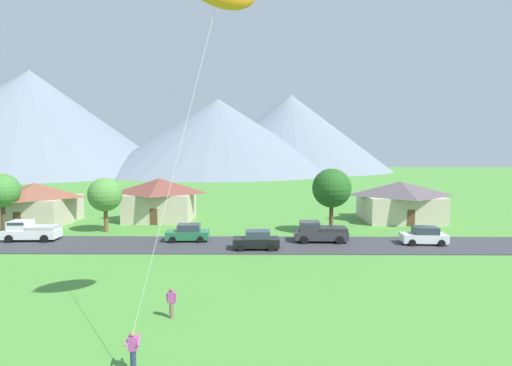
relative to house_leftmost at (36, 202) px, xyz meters
The scene contains 16 objects.
road_strip 28.36m from the house_leftmost, 23.25° to the right, with size 160.00×6.97×0.08m, color #38383D.
mountain_central_ridge 132.99m from the house_leftmost, 71.94° to the left, with size 85.90×85.90×32.72m, color slate.
mountain_west_ridge 118.74m from the house_leftmost, 119.73° to the left, with size 105.61×105.61×38.64m, color slate.
mountain_far_west_ridge 108.16m from the house_leftmost, 83.81° to the left, with size 91.65×91.65×28.52m, color slate.
house_leftmost is the anchor object (origin of this frame).
house_left_center 45.81m from the house_leftmost, ahead, with size 9.96×8.59×5.07m.
house_right_center 15.05m from the house_leftmost, ahead, with size 8.86×7.11×5.45m.
tree_near_left 11.83m from the house_leftmost, 25.34° to the right, with size 3.72×3.72×6.02m.
tree_left_of_center 5.59m from the house_leftmost, 98.37° to the right, with size 3.75×3.75×6.50m.
tree_center 36.04m from the house_leftmost, ahead, with size 4.22×4.22×7.11m.
parked_car_black_west_end 30.34m from the house_leftmost, 25.04° to the right, with size 4.24×2.16×1.68m.
parked_car_white_mid_west 44.88m from the house_leftmost, 13.96° to the right, with size 4.28×2.23×1.68m.
parked_car_green_mid_east 22.83m from the house_leftmost, 25.18° to the right, with size 4.28×2.24×1.68m.
pickup_truck_white_west_side 10.86m from the house_leftmost, 63.47° to the right, with size 5.27×2.48×1.99m.
pickup_truck_charcoal_east_side 35.06m from the house_leftmost, 16.43° to the right, with size 5.24×2.41×1.99m.
watcher_person 36.02m from the house_leftmost, 50.39° to the right, with size 0.56×0.24×1.68m.
Camera 1 is at (1.79, -6.62, 9.18)m, focal length 28.02 mm.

